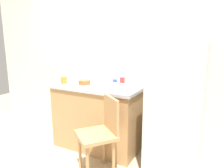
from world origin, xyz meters
TOP-DOWN VIEW (x-y plane):
  - back_wall at (0.00, 1.00)m, footprint 4.80×0.10m
  - cabinet_base at (-0.09, 0.65)m, footprint 1.18×0.60m
  - countertop at (-0.09, 0.65)m, footprint 1.22×0.64m
  - faucet at (-0.16, 0.90)m, footprint 0.02×0.02m
  - refrigerator at (0.98, 0.63)m, footprint 0.59×0.63m
  - chair at (0.26, 0.14)m, footprint 0.56×0.56m
  - dish_tray at (0.17, 0.61)m, footprint 0.28×0.20m
  - terracotta_bowl at (-0.28, 0.61)m, footprint 0.17×0.17m
  - cup_red at (0.20, 0.83)m, footprint 0.07×0.07m
  - cup_orange at (-0.55, 0.50)m, footprint 0.08×0.08m
  - cup_blue at (0.09, 0.81)m, footprint 0.07×0.07m

SIDE VIEW (x-z plane):
  - cabinet_base at x=-0.09m, z-range 0.00..0.86m
  - chair at x=0.26m, z-range 0.05..0.94m
  - refrigerator at x=0.98m, z-range 0.00..1.48m
  - countertop at x=-0.09m, z-range 0.86..0.90m
  - dish_tray at x=0.17m, z-range 0.90..0.95m
  - terracotta_bowl at x=-0.28m, z-range 0.90..0.96m
  - cup_blue at x=0.09m, z-range 0.90..0.97m
  - cup_orange at x=-0.55m, z-range 0.90..1.00m
  - cup_red at x=0.20m, z-range 0.90..1.01m
  - faucet at x=-0.16m, z-range 0.90..1.13m
  - back_wall at x=0.00m, z-range 0.00..2.44m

